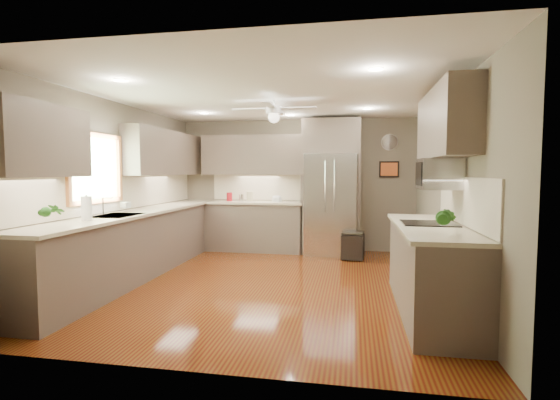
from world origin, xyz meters
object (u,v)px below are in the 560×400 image
(canister_a, at_px, (229,197))
(bowl, at_px, (277,201))
(canister_b, at_px, (241,198))
(potted_plant_left, at_px, (49,211))
(refrigerator, at_px, (331,189))
(paper_towel, at_px, (87,208))
(microwave, at_px, (438,174))
(potted_plant_right, at_px, (446,218))
(canister_c, at_px, (250,197))
(stool, at_px, (353,246))
(soap_bottle, at_px, (127,205))

(canister_a, height_order, bowl, canister_a)
(canister_b, height_order, potted_plant_left, potted_plant_left)
(canister_a, bearing_deg, potted_plant_left, -100.33)
(refrigerator, xyz_separation_m, paper_towel, (-2.65, -3.24, -0.11))
(refrigerator, bearing_deg, microwave, -63.91)
(refrigerator, height_order, paper_towel, refrigerator)
(paper_towel, bearing_deg, canister_a, 77.88)
(potted_plant_right, bearing_deg, canister_c, 126.78)
(stool, bearing_deg, potted_plant_left, -132.20)
(refrigerator, bearing_deg, bowl, 179.55)
(canister_b, distance_m, refrigerator, 1.71)
(potted_plant_left, bearing_deg, microwave, 15.68)
(canister_a, height_order, canister_c, canister_c)
(potted_plant_left, bearing_deg, refrigerator, 55.29)
(soap_bottle, height_order, stool, soap_bottle)
(bowl, distance_m, paper_towel, 3.64)
(soap_bottle, bearing_deg, bowl, 51.72)
(canister_a, height_order, canister_b, canister_a)
(stool, relative_size, paper_towel, 1.51)
(canister_b, bearing_deg, stool, -12.89)
(canister_a, xyz_separation_m, potted_plant_left, (-0.70, -3.86, 0.09))
(soap_bottle, bearing_deg, potted_plant_left, -86.07)
(soap_bottle, relative_size, microwave, 0.35)
(potted_plant_left, relative_size, refrigerator, 0.14)
(potted_plant_right, relative_size, bowl, 1.61)
(canister_a, xyz_separation_m, soap_bottle, (-0.81, -2.24, 0.02))
(bowl, bearing_deg, potted_plant_left, -113.10)
(potted_plant_right, height_order, bowl, potted_plant_right)
(canister_c, height_order, stool, canister_c)
(refrigerator, bearing_deg, potted_plant_left, -124.71)
(microwave, bearing_deg, canister_c, 136.03)
(canister_a, distance_m, microwave, 4.29)
(soap_bottle, xyz_separation_m, stool, (3.16, 1.75, -0.80))
(refrigerator, xyz_separation_m, stool, (0.40, -0.46, -0.95))
(canister_c, height_order, potted_plant_left, potted_plant_left)
(microwave, distance_m, stool, 2.73)
(soap_bottle, bearing_deg, canister_b, 64.65)
(potted_plant_right, bearing_deg, potted_plant_left, -177.30)
(canister_a, bearing_deg, bowl, -1.66)
(canister_a, xyz_separation_m, refrigerator, (1.94, -0.03, 0.17))
(microwave, xyz_separation_m, paper_towel, (-3.97, -0.53, -0.40))
(soap_bottle, bearing_deg, microwave, -7.03)
(potted_plant_right, bearing_deg, bowl, 121.48)
(soap_bottle, xyz_separation_m, refrigerator, (2.76, 2.20, 0.15))
(canister_c, bearing_deg, potted_plant_left, -105.75)
(potted_plant_left, relative_size, microwave, 0.61)
(refrigerator, bearing_deg, canister_c, 177.52)
(potted_plant_left, bearing_deg, paper_towel, 89.91)
(soap_bottle, relative_size, bowl, 0.99)
(paper_towel, bearing_deg, soap_bottle, 96.19)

